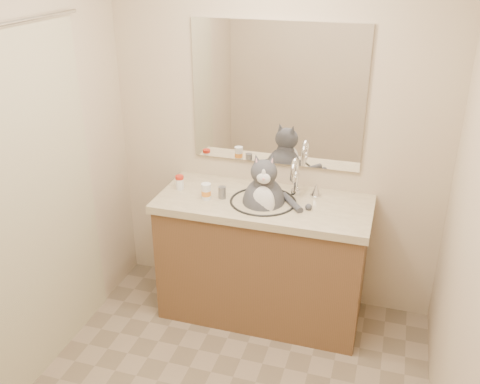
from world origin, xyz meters
name	(u,v)px	position (x,y,z in m)	size (l,w,h in m)	color
room	(210,220)	(0.00, 0.00, 1.20)	(2.22, 2.52, 2.42)	gray
vanity	(263,256)	(0.00, 0.96, 0.44)	(1.34, 0.59, 1.12)	brown
mirror	(277,95)	(0.00, 1.24, 1.45)	(1.10, 0.02, 0.90)	white
shower_curtain	(28,213)	(-1.05, 0.10, 1.03)	(0.02, 1.30, 1.93)	beige
cat	(264,201)	(0.01, 0.94, 0.86)	(0.43, 0.34, 0.53)	#45454A
pill_bottle_redcap	(180,182)	(-0.57, 0.97, 0.90)	(0.06, 0.06, 0.09)	white
pill_bottle_orange	(206,192)	(-0.35, 0.88, 0.90)	(0.08, 0.08, 0.10)	white
grey_canister	(222,193)	(-0.26, 0.92, 0.89)	(0.06, 0.06, 0.08)	slate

